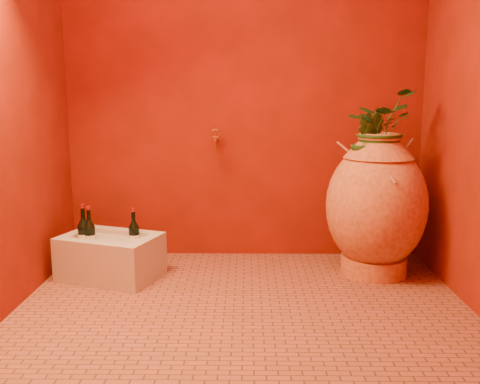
{
  "coord_description": "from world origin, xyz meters",
  "views": [
    {
      "loc": [
        0.02,
        -2.8,
        1.16
      ],
      "look_at": [
        -0.02,
        0.35,
        0.58
      ],
      "focal_mm": 40.0,
      "sensor_mm": 36.0,
      "label": 1
    }
  ],
  "objects_px": {
    "wine_bottle_a": "(84,236)",
    "wine_bottle_c": "(90,237)",
    "wine_bottle_b": "(134,237)",
    "wall_tap": "(215,139)",
    "amphora": "(376,205)",
    "stone_basin": "(111,257)"
  },
  "relations": [
    {
      "from": "stone_basin",
      "to": "wine_bottle_a",
      "type": "xyz_separation_m",
      "value": [
        -0.17,
        0.03,
        0.13
      ]
    },
    {
      "from": "wine_bottle_b",
      "to": "wall_tap",
      "type": "height_order",
      "value": "wall_tap"
    },
    {
      "from": "amphora",
      "to": "wine_bottle_c",
      "type": "distance_m",
      "value": 1.85
    },
    {
      "from": "wine_bottle_c",
      "to": "wall_tap",
      "type": "height_order",
      "value": "wall_tap"
    },
    {
      "from": "wine_bottle_a",
      "to": "wine_bottle_c",
      "type": "distance_m",
      "value": 0.04
    },
    {
      "from": "wall_tap",
      "to": "wine_bottle_a",
      "type": "bearing_deg",
      "value": -152.6
    },
    {
      "from": "stone_basin",
      "to": "wine_bottle_c",
      "type": "relative_size",
      "value": 2.22
    },
    {
      "from": "stone_basin",
      "to": "wine_bottle_b",
      "type": "bearing_deg",
      "value": 20.21
    },
    {
      "from": "wine_bottle_a",
      "to": "wall_tap",
      "type": "distance_m",
      "value": 1.09
    },
    {
      "from": "amphora",
      "to": "wine_bottle_a",
      "type": "bearing_deg",
      "value": -177.81
    },
    {
      "from": "wine_bottle_b",
      "to": "amphora",
      "type": "bearing_deg",
      "value": 1.63
    },
    {
      "from": "wine_bottle_a",
      "to": "wine_bottle_c",
      "type": "height_order",
      "value": "wine_bottle_a"
    },
    {
      "from": "amphora",
      "to": "wine_bottle_c",
      "type": "height_order",
      "value": "amphora"
    },
    {
      "from": "wine_bottle_a",
      "to": "wall_tap",
      "type": "height_order",
      "value": "wall_tap"
    },
    {
      "from": "wine_bottle_a",
      "to": "wine_bottle_c",
      "type": "relative_size",
      "value": 1.03
    },
    {
      "from": "amphora",
      "to": "wall_tap",
      "type": "bearing_deg",
      "value": 161.35
    },
    {
      "from": "wine_bottle_c",
      "to": "wall_tap",
      "type": "xyz_separation_m",
      "value": [
        0.78,
        0.43,
        0.59
      ]
    },
    {
      "from": "wine_bottle_b",
      "to": "wall_tap",
      "type": "distance_m",
      "value": 0.88
    },
    {
      "from": "amphora",
      "to": "wine_bottle_b",
      "type": "height_order",
      "value": "amphora"
    },
    {
      "from": "stone_basin",
      "to": "amphora",
      "type": "bearing_deg",
      "value": 3.27
    },
    {
      "from": "wine_bottle_b",
      "to": "wine_bottle_c",
      "type": "bearing_deg",
      "value": -173.05
    },
    {
      "from": "wine_bottle_c",
      "to": "wall_tap",
      "type": "relative_size",
      "value": 2.03
    }
  ]
}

